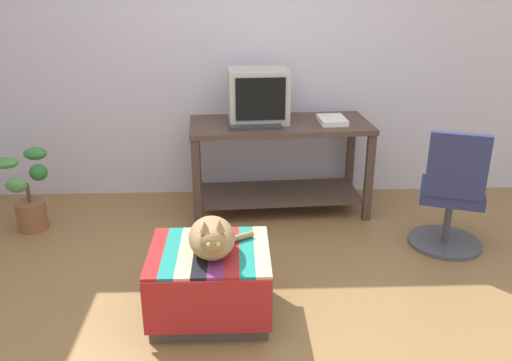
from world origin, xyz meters
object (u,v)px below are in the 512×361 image
Objects in this scene: cat at (212,238)px; potted_plant at (28,196)px; book at (332,120)px; desk at (279,151)px; keyboard at (255,126)px; office_chair at (451,198)px; tv_monitor at (258,96)px; ottoman_with_blanket at (210,282)px.

cat is 0.68× the size of potted_plant.
desk is at bearing 173.74° from book.
keyboard is 1.51m from office_chair.
potted_plant is at bearing -178.68° from keyboard.
desk is 0.49m from book.
book is 2.41m from potted_plant.
office_chair reaches higher than potted_plant.
tv_monitor is (-0.17, 0.05, 0.44)m from desk.
tv_monitor is 1.71m from ottoman_with_blanket.
tv_monitor reaches higher than desk.
tv_monitor reaches higher than potted_plant.
desk is at bearing 70.85° from ottoman_with_blanket.
desk is 3.64× the size of keyboard.
keyboard is 0.96× the size of cat.
tv_monitor is 0.72× the size of ottoman_with_blanket.
ottoman_with_blanket is (-0.50, -1.45, -0.30)m from desk.
ottoman_with_blanket is 1.81m from office_chair.
potted_plant is at bearing 12.61° from office_chair.
book reaches higher than cat.
potted_plant is (-2.34, -0.27, -0.49)m from book.
ottoman_with_blanket is (-0.33, -1.50, -0.74)m from tv_monitor.
desk is 1.57m from ottoman_with_blanket.
cat is (0.02, -0.05, 0.31)m from ottoman_with_blanket.
office_chair is at bearing -46.94° from book.
keyboard is at bearing 76.90° from ottoman_with_blanket.
tv_monitor is 0.54× the size of office_chair.
ottoman_with_blanket is at bearing -106.35° from keyboard.
keyboard reaches higher than desk.
tv_monitor is 0.61m from book.
office_chair reaches higher than book.
desk reaches higher than potted_plant.
office_chair is at bearing -35.81° from desk.
book is 0.42× the size of ottoman_with_blanket.
potted_plant is at bearing 135.25° from cat.
keyboard is (-0.03, -0.20, -0.19)m from tv_monitor.
desk is 2.37× the size of potted_plant.
cat is 1.90m from potted_plant.
desk is 1.36m from office_chair.
book is 0.45× the size of potted_plant.
office_chair is (1.14, -0.72, -0.12)m from desk.
cat is at bearing -124.38° from book.
desk is at bearing -20.25° from tv_monitor.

